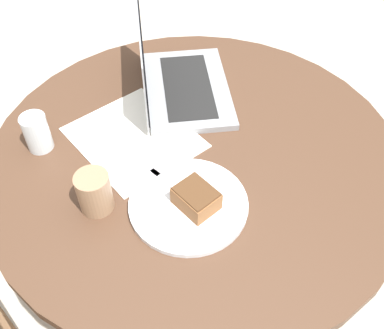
{
  "coord_description": "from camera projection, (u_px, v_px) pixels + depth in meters",
  "views": [
    {
      "loc": [
        -0.56,
        0.54,
        1.5
      ],
      "look_at": [
        -0.06,
        0.07,
        0.74
      ],
      "focal_mm": 42.0,
      "sensor_mm": 36.0,
      "label": 1
    }
  ],
  "objects": [
    {
      "name": "plate",
      "position": [
        188.0,
        204.0,
        0.99
      ],
      "size": [
        0.26,
        0.26,
        0.01
      ],
      "color": "silver",
      "rests_on": "dining_table"
    },
    {
      "name": "paper_document",
      "position": [
        134.0,
        137.0,
        1.13
      ],
      "size": [
        0.31,
        0.28,
        0.0
      ],
      "rotation": [
        0.0,
        0.0,
        -0.06
      ],
      "color": "white",
      "rests_on": "dining_table"
    },
    {
      "name": "dining_table",
      "position": [
        195.0,
        189.0,
        1.22
      ],
      "size": [
        1.02,
        1.02,
        0.7
      ],
      "color": "#4C3323",
      "rests_on": "ground_plane"
    },
    {
      "name": "coffee_glass",
      "position": [
        94.0,
        192.0,
        0.95
      ],
      "size": [
        0.07,
        0.07,
        0.1
      ],
      "color": "#997556",
      "rests_on": "dining_table"
    },
    {
      "name": "fork",
      "position": [
        171.0,
        185.0,
        1.01
      ],
      "size": [
        0.17,
        0.03,
        0.0
      ],
      "rotation": [
        0.0,
        0.0,
        6.33
      ],
      "color": "silver",
      "rests_on": "plate"
    },
    {
      "name": "ground_plane",
      "position": [
        194.0,
        284.0,
        1.63
      ],
      "size": [
        12.0,
        12.0,
        0.0
      ],
      "primitive_type": "plane",
      "color": "#B7AD9E"
    },
    {
      "name": "laptop",
      "position": [
        177.0,
        82.0,
        1.23
      ],
      "size": [
        0.42,
        0.39,
        0.21
      ],
      "rotation": [
        0.0,
        0.0,
        8.79
      ],
      "color": "gray",
      "rests_on": "dining_table"
    },
    {
      "name": "water_glass",
      "position": [
        37.0,
        133.0,
        1.08
      ],
      "size": [
        0.06,
        0.06,
        0.1
      ],
      "color": "silver",
      "rests_on": "dining_table"
    },
    {
      "name": "cake_slice",
      "position": [
        196.0,
        198.0,
        0.96
      ],
      "size": [
        0.09,
        0.07,
        0.05
      ],
      "rotation": [
        0.0,
        0.0,
        6.26
      ],
      "color": "brown",
      "rests_on": "plate"
    }
  ]
}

